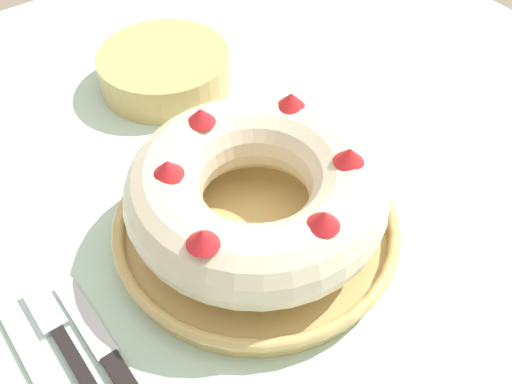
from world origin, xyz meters
TOP-DOWN VIEW (x-y plane):
  - dining_table at (0.00, 0.00)m, footprint 1.16×1.26m
  - serving_dish at (-0.01, 0.03)m, footprint 0.29×0.29m
  - bundt_cake at (-0.01, 0.03)m, footprint 0.25×0.25m
  - fork at (-0.23, 0.02)m, footprint 0.02×0.19m
  - cake_knife at (-0.20, -0.01)m, footprint 0.02×0.18m
  - side_bowl at (0.05, 0.31)m, footprint 0.17×0.17m

SIDE VIEW (x-z plane):
  - dining_table at x=0.00m, z-range 0.29..1.05m
  - fork at x=-0.23m, z-range 0.76..0.77m
  - cake_knife at x=-0.20m, z-range 0.76..0.77m
  - serving_dish at x=-0.01m, z-range 0.76..0.79m
  - side_bowl at x=0.05m, z-range 0.76..0.81m
  - bundt_cake at x=-0.01m, z-range 0.78..0.87m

